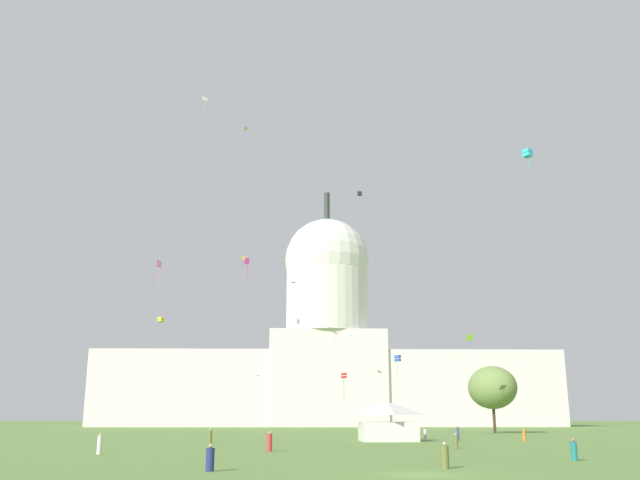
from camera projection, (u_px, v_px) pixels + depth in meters
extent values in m
plane|color=olive|center=(421.00, 475.00, 36.76)|extent=(800.00, 800.00, 0.00)
cube|color=silver|center=(212.00, 389.00, 203.11)|extent=(67.87, 20.52, 21.53)
cube|color=silver|center=(441.00, 389.00, 205.05)|extent=(67.87, 20.52, 21.53)
cube|color=silver|center=(327.00, 379.00, 204.79)|extent=(33.83, 22.57, 27.30)
cylinder|color=silver|center=(327.00, 296.00, 210.93)|extent=(24.87, 24.87, 22.37)
sphere|color=silver|center=(327.00, 261.00, 213.70)|extent=(25.94, 25.94, 25.94)
cylinder|color=#2D3833|center=(327.00, 207.00, 218.02)|extent=(1.80, 1.80, 9.02)
cube|color=white|center=(388.00, 431.00, 85.57)|extent=(6.88, 7.01, 2.30)
pyramid|color=white|center=(387.00, 408.00, 86.26)|extent=(7.22, 7.37, 1.65)
cylinder|color=#42301E|center=(494.00, 417.00, 124.26)|extent=(0.52, 0.52, 5.74)
ellipsoid|color=olive|center=(492.00, 387.00, 125.53)|extent=(10.75, 12.09, 7.68)
cylinder|color=olive|center=(456.00, 442.00, 64.53)|extent=(0.45, 0.45, 1.26)
sphere|color=beige|center=(456.00, 434.00, 64.71)|extent=(0.29, 0.29, 0.21)
cylinder|color=red|center=(269.00, 443.00, 60.54)|extent=(0.49, 0.49, 1.49)
sphere|color=beige|center=(270.00, 433.00, 60.75)|extent=(0.22, 0.22, 0.21)
cylinder|color=olive|center=(210.00, 437.00, 79.67)|extent=(0.62, 0.62, 1.37)
sphere|color=tan|center=(210.00, 430.00, 79.86)|extent=(0.31, 0.31, 0.22)
cylinder|color=#1E757A|center=(574.00, 451.00, 48.04)|extent=(0.57, 0.57, 1.27)
sphere|color=#A37556|center=(573.00, 440.00, 48.22)|extent=(0.32, 0.32, 0.24)
cylinder|color=navy|center=(210.00, 460.00, 38.97)|extent=(0.65, 0.65, 1.28)
sphere|color=tan|center=(211.00, 446.00, 39.16)|extent=(0.28, 0.28, 0.21)
cylinder|color=silver|center=(425.00, 434.00, 90.56)|extent=(0.63, 0.63, 1.37)
sphere|color=brown|center=(425.00, 428.00, 90.75)|extent=(0.29, 0.29, 0.20)
cylinder|color=#3D5684|center=(457.00, 435.00, 85.98)|extent=(0.46, 0.46, 1.55)
sphere|color=#A37556|center=(457.00, 427.00, 86.21)|extent=(0.27, 0.27, 0.25)
cylinder|color=silver|center=(100.00, 445.00, 56.28)|extent=(0.53, 0.53, 1.45)
sphere|color=beige|center=(100.00, 434.00, 56.48)|extent=(0.28, 0.28, 0.21)
cylinder|color=orange|center=(524.00, 436.00, 84.98)|extent=(0.41, 0.41, 1.35)
sphere|color=beige|center=(524.00, 429.00, 85.17)|extent=(0.23, 0.23, 0.21)
cylinder|color=olive|center=(445.00, 457.00, 40.99)|extent=(0.67, 0.67, 1.31)
sphere|color=beige|center=(444.00, 444.00, 41.18)|extent=(0.31, 0.31, 0.22)
cube|color=#8CD133|center=(470.00, 338.00, 113.48)|extent=(1.20, 0.64, 1.09)
cylinder|color=blue|center=(470.00, 345.00, 113.18)|extent=(0.26, 0.17, 1.38)
cube|color=#D1339E|center=(247.00, 261.00, 111.65)|extent=(0.89, 0.47, 1.05)
cylinder|color=#D1339E|center=(247.00, 271.00, 111.25)|extent=(0.13, 0.13, 2.30)
cube|color=black|center=(360.00, 194.00, 152.90)|extent=(1.13, 1.09, 0.53)
cube|color=black|center=(360.00, 192.00, 153.03)|extent=(1.13, 1.09, 0.53)
cylinder|color=teal|center=(359.00, 201.00, 152.55)|extent=(0.32, 0.23, 2.46)
cube|color=blue|center=(398.00, 360.00, 131.56)|extent=(1.42, 1.41, 0.53)
cube|color=blue|center=(397.00, 357.00, 131.72)|extent=(1.42, 1.41, 0.53)
cylinder|color=blue|center=(397.00, 370.00, 131.11)|extent=(0.08, 0.09, 3.18)
cube|color=red|center=(344.00, 377.00, 90.81)|extent=(0.81, 0.79, 0.35)
cube|color=red|center=(344.00, 374.00, 90.91)|extent=(0.81, 0.79, 0.35)
cylinder|color=green|center=(344.00, 391.00, 90.38)|extent=(0.09, 0.50, 3.20)
cube|color=#33BCDB|center=(528.00, 155.00, 81.26)|extent=(1.29, 1.29, 0.45)
cube|color=#33BCDB|center=(527.00, 151.00, 81.38)|extent=(1.29, 1.29, 0.45)
cylinder|color=#33BCDB|center=(528.00, 162.00, 81.05)|extent=(0.11, 0.07, 1.28)
cube|color=pink|center=(159.00, 264.00, 111.80)|extent=(0.80, 1.09, 1.33)
cylinder|color=pink|center=(159.00, 278.00, 111.24)|extent=(0.25, 0.38, 3.32)
pyramid|color=purple|center=(292.00, 283.00, 185.33)|extent=(1.90, 1.81, 0.28)
cylinder|color=purple|center=(292.00, 291.00, 185.14)|extent=(0.39, 0.18, 2.25)
pyramid|color=orange|center=(248.00, 130.00, 135.68)|extent=(1.06, 1.84, 0.14)
cube|color=white|center=(205.00, 99.00, 109.33)|extent=(0.99, 0.86, 0.92)
cylinder|color=#8CD133|center=(205.00, 105.00, 109.07)|extent=(0.11, 0.23, 1.25)
cube|color=gold|center=(244.00, 259.00, 186.05)|extent=(1.06, 1.08, 0.50)
cube|color=gold|center=(244.00, 258.00, 186.17)|extent=(1.06, 1.08, 0.50)
cylinder|color=blue|center=(244.00, 263.00, 185.78)|extent=(0.27, 0.30, 1.72)
pyramid|color=green|center=(262.00, 378.00, 117.63)|extent=(1.20, 1.29, 0.20)
pyramid|color=teal|center=(349.00, 338.00, 185.74)|extent=(1.28, 1.33, 0.37)
cylinder|color=teal|center=(350.00, 342.00, 185.70)|extent=(0.12, 0.20, 1.36)
cube|color=yellow|center=(161.00, 321.00, 141.55)|extent=(1.27, 1.30, 0.60)
cube|color=yellow|center=(161.00, 319.00, 141.67)|extent=(1.27, 1.30, 0.60)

